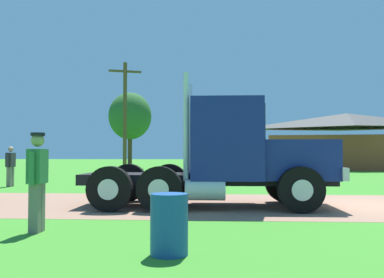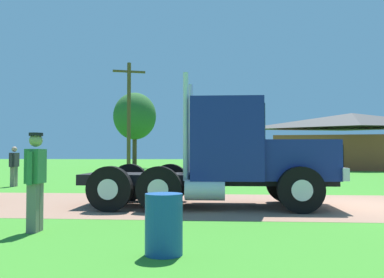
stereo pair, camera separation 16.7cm
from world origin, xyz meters
name	(u,v)px [view 1 (the left image)]	position (x,y,z in m)	size (l,w,h in m)	color
ground_plane	(361,205)	(0.00, 0.00, 0.00)	(200.00, 200.00, 0.00)	#398426
dirt_track	(361,205)	(0.00, 0.00, 0.00)	(120.00, 5.95, 0.01)	#956C56
truck_foreground_white	(234,156)	(-3.58, -0.51, 1.38)	(6.96, 2.83, 3.54)	black
visitor_walking_mid	(37,177)	(-7.35, -4.50, 1.01)	(0.27, 0.61, 1.84)	#33723F
visitor_far_side	(10,165)	(-13.17, 5.84, 0.98)	(0.28, 0.67, 1.77)	#2D2D33
steel_barrel	(169,224)	(-4.70, -6.07, 0.44)	(0.54, 0.54, 0.88)	#19478C
shed_building	(347,142)	(7.55, 26.53, 2.49)	(15.21, 7.57, 5.12)	brown
utility_pole_near	(125,115)	(-10.34, 15.82, 4.07)	(2.13, 0.84, 7.65)	brown
tree_left	(130,116)	(-12.97, 29.67, 5.25)	(4.32, 4.32, 7.65)	#513823
tree_mid	(236,129)	(-1.85, 41.27, 4.55)	(4.68, 4.68, 7.14)	#513823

